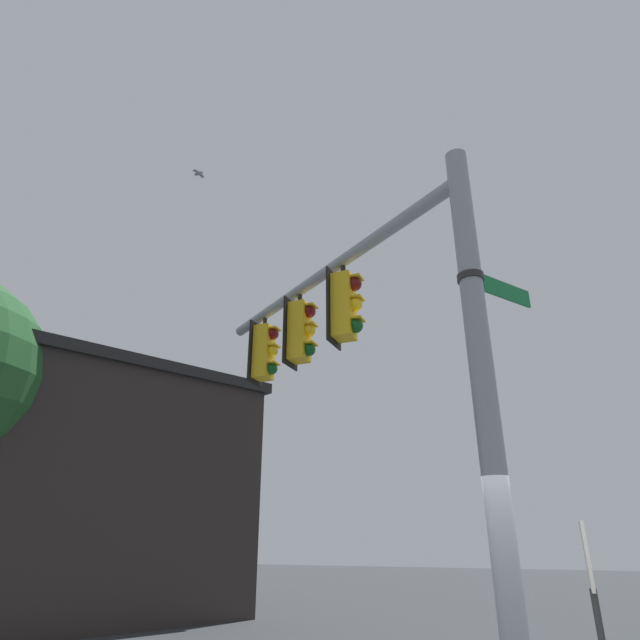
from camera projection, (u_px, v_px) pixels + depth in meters
name	position (u px, v px, depth m)	size (l,w,h in m)	color
signal_pole	(486.00, 404.00, 5.53)	(0.26, 0.26, 6.45)	gray
mast_arm	(321.00, 276.00, 8.98)	(0.20, 0.20, 6.17)	gray
traffic_light_nearest_pole	(345.00, 306.00, 8.17)	(0.54, 0.49, 1.31)	black
traffic_light_mid_inner	(300.00, 331.00, 9.17)	(0.54, 0.49, 1.31)	black
traffic_light_mid_outer	(265.00, 352.00, 10.16)	(0.54, 0.49, 1.31)	black
street_name_sign	(487.00, 284.00, 6.24)	(1.05, 0.75, 0.22)	#147238
bird_flying	(199.00, 173.00, 11.50)	(0.33, 0.23, 0.09)	gray
storefront_building	(56.00, 490.00, 14.72)	(11.43, 10.63, 6.41)	#282321
historical_marker	(593.00, 588.00, 6.15)	(0.60, 0.08, 2.13)	#333333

